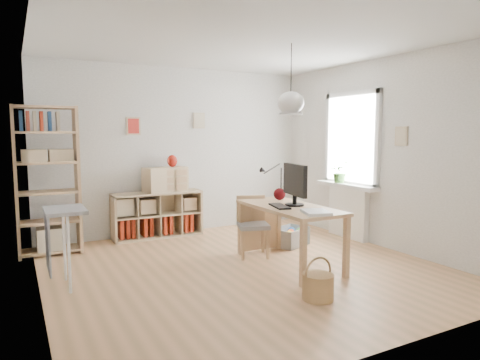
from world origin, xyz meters
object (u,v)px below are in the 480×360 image
drawer_chest (165,179)px  desk (289,213)px  cube_shelf (156,218)px  monitor (295,182)px  tall_bookshelf (47,175)px  storage_chest (288,233)px  chair (252,222)px

drawer_chest → desk: bearing=-81.2°
cube_shelf → monitor: 2.60m
tall_bookshelf → storage_chest: tall_bookshelf is taller
tall_bookshelf → drawer_chest: tall_bookshelf is taller
chair → storage_chest: size_ratio=1.10×
tall_bookshelf → monitor: tall_bookshelf is taller
desk → cube_shelf: desk is taller
storage_chest → monitor: 1.29m
storage_chest → desk: bearing=-145.6°
desk → drawer_chest: bearing=111.5°
desk → cube_shelf: (-1.02, 2.23, -0.36)m
cube_shelf → tall_bookshelf: size_ratio=0.70×
chair → drawer_chest: (-0.68, 1.59, 0.46)m
desk → chair: (-0.18, 0.60, -0.20)m
cube_shelf → monitor: bearing=-64.2°
cube_shelf → desk: bearing=-65.4°
tall_bookshelf → desk: bearing=-37.0°
desk → drawer_chest: 2.37m
cube_shelf → chair: chair is taller
desk → monitor: size_ratio=2.55×
cube_shelf → chair: size_ratio=1.75×
chair → monitor: monitor is taller
drawer_chest → chair: bearing=-79.4°
chair → storage_chest: chair is taller
cube_shelf → tall_bookshelf: 1.77m
desk → monitor: bearing=-13.2°
storage_chest → monitor: (-0.48, -0.84, 0.86)m
desk → drawer_chest: drawer_chest is taller
monitor → chair: bearing=122.7°
desk → storage_chest: size_ratio=2.06×
tall_bookshelf → storage_chest: bearing=-19.8°
desk → storage_chest: (0.55, 0.82, -0.48)m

